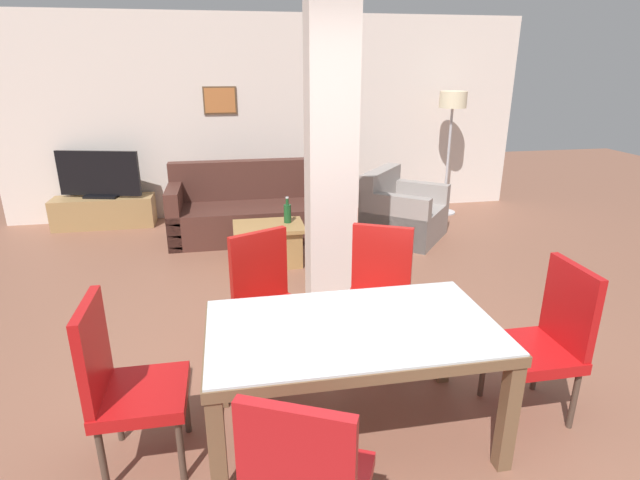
# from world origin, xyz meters

# --- Properties ---
(ground_plane) EXTENTS (18.00, 18.00, 0.00)m
(ground_plane) POSITION_xyz_m (0.00, 0.00, 0.00)
(ground_plane) COLOR brown
(back_wall) EXTENTS (7.20, 0.09, 2.70)m
(back_wall) POSITION_xyz_m (-0.00, 4.75, 1.35)
(back_wall) COLOR silver
(back_wall) RESTS_ON ground_plane
(divider_pillar) EXTENTS (0.41, 0.33, 2.70)m
(divider_pillar) POSITION_xyz_m (0.24, 1.78, 1.35)
(divider_pillar) COLOR silver
(divider_pillar) RESTS_ON ground_plane
(dining_table) EXTENTS (1.59, 0.90, 0.72)m
(dining_table) POSITION_xyz_m (0.00, 0.00, 0.57)
(dining_table) COLOR brown
(dining_table) RESTS_ON ground_plane
(dining_chair_head_left) EXTENTS (0.46, 0.46, 0.97)m
(dining_chair_head_left) POSITION_xyz_m (-1.21, 0.00, 0.52)
(dining_chair_head_left) COLOR #AF1213
(dining_chair_head_left) RESTS_ON ground_plane
(dining_chair_far_left) EXTENTS (0.61, 0.61, 0.97)m
(dining_chair_far_left) POSITION_xyz_m (-0.39, 0.83, 0.52)
(dining_chair_far_left) COLOR #AE1410
(dining_chair_far_left) RESTS_ON ground_plane
(dining_chair_head_right) EXTENTS (0.46, 0.46, 0.97)m
(dining_chair_head_right) POSITION_xyz_m (1.20, 0.00, 0.52)
(dining_chair_head_right) COLOR #B41213
(dining_chair_head_right) RESTS_ON ground_plane
(dining_chair_far_right) EXTENTS (0.62, 0.62, 0.97)m
(dining_chair_far_right) POSITION_xyz_m (0.39, 0.80, 0.52)
(dining_chair_far_right) COLOR #B41713
(dining_chair_far_right) RESTS_ON ground_plane
(sofa) EXTENTS (1.98, 0.85, 0.91)m
(sofa) POSITION_xyz_m (-0.36, 3.72, 0.31)
(sofa) COLOR #4A2821
(sofa) RESTS_ON ground_plane
(armchair) EXTENTS (1.24, 1.25, 0.83)m
(armchair) POSITION_xyz_m (1.46, 3.32, 0.29)
(armchair) COLOR gray
(armchair) RESTS_ON ground_plane
(coffee_table) EXTENTS (0.75, 0.53, 0.44)m
(coffee_table) POSITION_xyz_m (-0.23, 2.75, 0.23)
(coffee_table) COLOR #A17743
(coffee_table) RESTS_ON ground_plane
(bottle) EXTENTS (0.08, 0.08, 0.28)m
(bottle) POSITION_xyz_m (-0.02, 2.80, 0.55)
(bottle) COLOR #194C23
(bottle) RESTS_ON coffee_table
(tv_stand) EXTENTS (1.28, 0.40, 0.40)m
(tv_stand) POSITION_xyz_m (-2.28, 4.47, 0.20)
(tv_stand) COLOR #9F7A4A
(tv_stand) RESTS_ON ground_plane
(tv_screen) EXTENTS (1.06, 0.32, 0.61)m
(tv_screen) POSITION_xyz_m (-2.28, 4.47, 0.70)
(tv_screen) COLOR black
(tv_screen) RESTS_ON tv_stand
(floor_lamp) EXTENTS (0.37, 0.37, 1.71)m
(floor_lamp) POSITION_xyz_m (2.45, 4.25, 1.45)
(floor_lamp) COLOR #B7B7BC
(floor_lamp) RESTS_ON ground_plane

